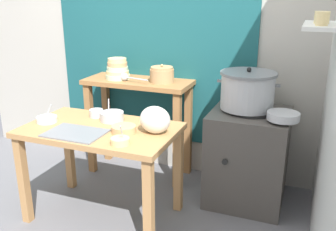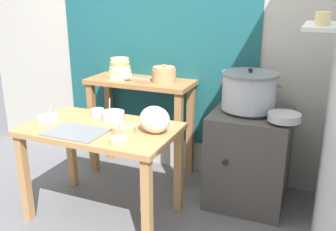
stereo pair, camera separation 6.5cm
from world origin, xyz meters
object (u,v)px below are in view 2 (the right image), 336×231
serving_tray (76,132)px  prep_bowl_0 (113,116)px  clay_pot (164,75)px  back_shelf_table (141,104)px  prep_bowl_2 (48,118)px  prep_table (101,141)px  prep_bowl_1 (124,128)px  prep_bowl_4 (119,140)px  steamer_pot (249,91)px  wide_pan (284,117)px  stove_block (249,157)px  plastic_bag (155,120)px  ladle (128,77)px  bowl_stack_enamel (120,69)px  prep_bowl_3 (98,112)px

serving_tray → prep_bowl_0: 0.35m
clay_pot → serving_tray: size_ratio=0.52×
back_shelf_table → prep_bowl_2: size_ratio=6.36×
prep_table → prep_bowl_2: 0.45m
prep_bowl_1 → prep_bowl_4: size_ratio=1.22×
steamer_pot → wide_pan: bearing=-32.3°
stove_block → prep_bowl_2: bearing=-154.3°
prep_bowl_2 → steamer_pot: bearing=27.1°
stove_block → clay_pot: clay_pot is taller
prep_table → wide_pan: bearing=21.1°
wide_pan → plastic_bag: bearing=-152.1°
wide_pan → prep_bowl_4: bearing=-143.5°
plastic_bag → prep_bowl_4: 0.30m
steamer_pot → prep_bowl_4: bearing=-126.3°
stove_block → wide_pan: (0.25, -0.16, 0.42)m
steamer_pot → plastic_bag: steamer_pot is taller
clay_pot → plastic_bag: bearing=-71.5°
steamer_pot → prep_bowl_0: steamer_pot is taller
stove_block → steamer_pot: steamer_pot is taller
ladle → steamer_pot: bearing=-1.9°
bowl_stack_enamel → prep_bowl_2: size_ratio=1.43×
back_shelf_table → plastic_bag: size_ratio=4.43×
prep_bowl_0 → serving_tray: bearing=-106.5°
steamer_pot → prep_bowl_2: 1.54m
steamer_pot → prep_bowl_2: steamer_pot is taller
ladle → prep_bowl_4: size_ratio=2.03×
ladle → wide_pan: size_ratio=1.24×
clay_pot → stove_block: bearing=-9.3°
back_shelf_table → steamer_pot: bearing=-6.3°
clay_pot → prep_bowl_0: clay_pot is taller
prep_bowl_4 → clay_pot: bearing=96.5°
ladle → prep_bowl_3: (-0.01, -0.49, -0.18)m
plastic_bag → prep_bowl_0: (-0.40, 0.12, -0.06)m
plastic_bag → bowl_stack_enamel: bearing=133.3°
steamer_pot → plastic_bag: 0.81m
prep_table → prep_bowl_4: size_ratio=7.82×
prep_bowl_4 → prep_bowl_0: bearing=125.5°
back_shelf_table → prep_bowl_4: (0.34, -0.99, 0.07)m
prep_table → bowl_stack_enamel: size_ratio=5.10×
wide_pan → back_shelf_table: bearing=167.1°
ladle → wide_pan: (1.36, -0.22, -0.13)m
prep_bowl_0 → bowl_stack_enamel: bearing=113.9°
prep_bowl_4 → prep_bowl_2: bearing=165.6°
ladle → serving_tray: ladle is taller
prep_bowl_4 → stove_block: bearing=51.4°
prep_bowl_2 → prep_bowl_0: bearing=25.0°
prep_table → plastic_bag: bearing=6.0°
back_shelf_table → steamer_pot: 1.03m
stove_block → serving_tray: size_ratio=1.95×
wide_pan → prep_bowl_3: size_ratio=2.18×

